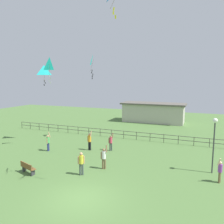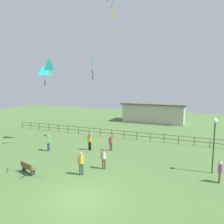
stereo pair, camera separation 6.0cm
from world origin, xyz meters
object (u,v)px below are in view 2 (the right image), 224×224
Objects in this scene: park_bench at (28,167)px; person_1 at (90,140)px; lamppost at (214,133)px; kite_5 at (50,65)px; person_0 at (104,157)px; person_4 at (81,162)px; person_2 at (111,142)px; kite_1 at (44,71)px; kite_4 at (94,60)px; person_5 at (220,170)px; person_3 at (48,142)px.

park_bench is 0.77× the size of person_1.
kite_5 is at bearing 178.36° from lamppost.
person_4 is (-1.07, -1.67, 0.02)m from person_0.
person_2 reaches higher than park_bench.
person_0 is 12.89m from kite_1.
person_0 is 1.07× the size of person_2.
lamppost is 14.11m from park_bench.
kite_4 is (-1.35, 3.69, 8.14)m from person_1.
lamppost is 2.72m from person_5.
park_bench is 7.01m from person_1.
kite_1 is (-17.42, 2.78, 4.88)m from lamppost.
person_4 is at bearing -68.82° from kite_4.
person_2 is at bearing 105.62° from person_0.
kite_4 reaches higher than person_5.
kite_1 is at bearing 166.26° from person_5.
park_bench is at bearing -91.63° from kite_4.
person_3 reaches higher than person_2.
kite_5 is (-2.02, 5.73, 7.98)m from park_bench.
lamppost reaches higher than person_4.
person_4 is at bearing -37.09° from kite_5.
person_0 is 8.32m from person_5.
kite_4 reaches higher than park_bench.
lamppost reaches higher than person_1.
person_4 is 0.60× the size of kite_4.
park_bench is 8.29m from person_2.
kite_4 is at bearing 157.50° from lamppost.
park_bench is 4.11m from person_4.
person_1 is 0.90× the size of kite_1.
kite_5 is at bearing 158.20° from person_0.
person_1 is 1.08× the size of person_3.
kite_5 reaches higher than park_bench.
person_3 is (-5.72, -2.38, 0.02)m from person_2.
park_bench is 5.77m from person_0.
lamppost is 11.45m from person_1.
kite_4 reaches higher than person_4.
person_1 reaches higher than person_2.
person_1 is 8.36m from kite_5.
person_1 is 1.13× the size of person_5.
person_4 is at bearing -165.36° from person_5.
kite_4 is (2.33, 5.46, 8.22)m from person_3.
lamppost is at bearing 1.08° from person_3.
lamppost is 18.31m from kite_1.
person_3 is 10.14m from kite_4.
person_0 is 1.98m from person_4.
person_2 is at bearing 63.54° from park_bench.
kite_1 is (-4.62, 8.09, 7.49)m from park_bench.
person_0 is 0.68× the size of kite_4.
kite_4 is at bearing 111.18° from person_4.
person_3 is at bearing 147.60° from person_4.
person_0 is at bearing -49.45° from person_1.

